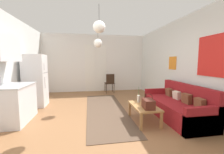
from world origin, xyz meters
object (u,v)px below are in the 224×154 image
at_px(handbag, 148,104).
at_px(accent_chair, 110,82).
at_px(pendant_lamp_far, 98,43).
at_px(bamboo_vase, 139,99).
at_px(coffee_table, 144,107).
at_px(refrigerator, 36,81).
at_px(pendant_lamp_near, 99,27).
at_px(couch, 178,107).

xyz_separation_m(handbag, accent_chair, (-0.34, 3.52, -0.01)).
bearing_deg(pendant_lamp_far, bamboo_vase, -52.11).
relative_size(coffee_table, handbag, 2.56).
height_order(bamboo_vase, refrigerator, refrigerator).
distance_m(bamboo_vase, pendant_lamp_far, 2.17).
distance_m(accent_chair, pendant_lamp_near, 3.61).
xyz_separation_m(handbag, pendant_lamp_far, (-0.99, 1.72, 1.52)).
xyz_separation_m(coffee_table, refrigerator, (-2.99, 1.75, 0.48)).
xyz_separation_m(bamboo_vase, refrigerator, (-2.95, 1.47, 0.34)).
bearing_deg(pendant_lamp_far, pendant_lamp_near, -92.69).
bearing_deg(coffee_table, pendant_lamp_near, 168.84).
height_order(coffee_table, pendant_lamp_near, pendant_lamp_near).
bearing_deg(couch, bamboo_vase, 170.32).
relative_size(coffee_table, refrigerator, 0.55).
bearing_deg(coffee_table, pendant_lamp_far, 123.34).
height_order(couch, pendant_lamp_near, pendant_lamp_near).
xyz_separation_m(bamboo_vase, accent_chair, (-0.29, 3.02, 0.00)).
xyz_separation_m(couch, pendant_lamp_near, (-2.01, 0.10, 1.95)).
distance_m(coffee_table, handbag, 0.28).
distance_m(handbag, pendant_lamp_far, 2.50).
bearing_deg(bamboo_vase, couch, -9.68).
bearing_deg(handbag, couch, 19.02).
bearing_deg(handbag, refrigerator, 146.63).
xyz_separation_m(bamboo_vase, pendant_lamp_near, (-1.00, -0.07, 1.73)).
bearing_deg(bamboo_vase, accent_chair, 95.57).
bearing_deg(pendant_lamp_near, accent_chair, 77.08).
height_order(couch, bamboo_vase, couch).
relative_size(handbag, pendant_lamp_far, 0.43).
height_order(coffee_table, handbag, handbag).
bearing_deg(coffee_table, couch, 6.27).
distance_m(couch, pendant_lamp_near, 2.80).
bearing_deg(couch, coffee_table, -173.73).
distance_m(refrigerator, pendant_lamp_far, 2.35).
bearing_deg(accent_chair, couch, 108.44).
relative_size(couch, handbag, 5.47).
bearing_deg(bamboo_vase, pendant_lamp_far, 127.89).
relative_size(handbag, accent_chair, 0.41).
bearing_deg(pendant_lamp_far, accent_chair, 70.26).
height_order(couch, pendant_lamp_far, pendant_lamp_far).
height_order(refrigerator, accent_chair, refrigerator).
xyz_separation_m(coffee_table, bamboo_vase, (-0.04, 0.28, 0.15)).
bearing_deg(couch, refrigerator, 157.49).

